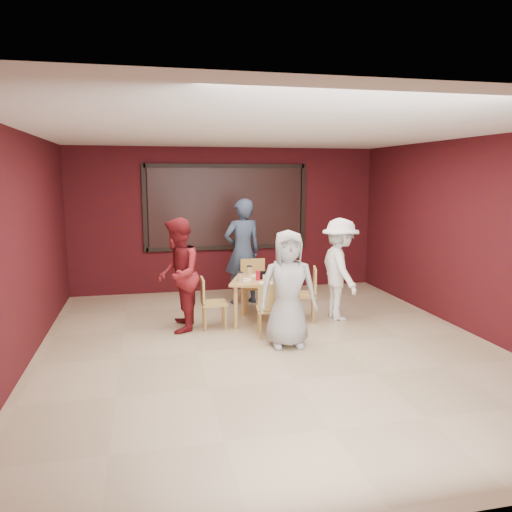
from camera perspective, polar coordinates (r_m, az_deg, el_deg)
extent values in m
plane|color=tan|center=(6.76, 1.56, -10.36)|extent=(7.00, 7.00, 0.00)
cube|color=black|center=(9.77, -3.37, 5.59)|extent=(3.00, 0.02, 1.50)
cube|color=tan|center=(7.63, 0.69, -2.82)|extent=(1.12, 1.12, 0.04)
cylinder|color=tan|center=(8.09, -1.51, -4.64)|extent=(0.06, 0.06, 0.65)
cylinder|color=tan|center=(8.02, 3.47, -4.78)|extent=(0.06, 0.06, 0.65)
cylinder|color=tan|center=(7.42, -2.33, -5.92)|extent=(0.06, 0.06, 0.65)
cylinder|color=tan|center=(7.34, 3.10, -6.10)|extent=(0.06, 0.06, 0.65)
cylinder|color=white|center=(7.36, 1.19, -3.07)|extent=(0.22, 0.22, 0.01)
cone|color=#EEBD54|center=(7.36, 1.19, -2.96)|extent=(0.20, 0.20, 0.02)
cylinder|color=beige|center=(7.30, 2.27, -2.67)|extent=(0.09, 0.09, 0.14)
cylinder|color=black|center=(7.28, 2.27, -2.09)|extent=(0.09, 0.09, 0.01)
cylinder|color=white|center=(7.89, 0.23, -2.24)|extent=(0.22, 0.22, 0.01)
cone|color=#EEBD54|center=(7.88, 0.23, -2.13)|extent=(0.20, 0.20, 0.02)
cylinder|color=beige|center=(7.93, -0.76, -1.71)|extent=(0.09, 0.09, 0.14)
cylinder|color=black|center=(7.92, -0.76, -1.17)|extent=(0.09, 0.09, 0.01)
cylinder|color=white|center=(7.57, -1.35, -2.74)|extent=(0.22, 0.22, 0.01)
cone|color=#EEBD54|center=(7.56, -1.35, -2.63)|extent=(0.20, 0.20, 0.02)
cylinder|color=beige|center=(7.42, -1.81, -2.47)|extent=(0.09, 0.09, 0.14)
cylinder|color=black|center=(7.41, -1.81, -1.89)|extent=(0.09, 0.09, 0.01)
cylinder|color=white|center=(7.69, 2.70, -2.55)|extent=(0.22, 0.22, 0.01)
cone|color=#EEBD54|center=(7.69, 2.70, -2.44)|extent=(0.20, 0.20, 0.02)
cylinder|color=beige|center=(7.81, 3.07, -1.88)|extent=(0.09, 0.09, 0.14)
cylinder|color=black|center=(7.80, 3.07, -1.34)|extent=(0.09, 0.09, 0.01)
cylinder|color=silver|center=(7.61, 1.28, -2.34)|extent=(0.06, 0.06, 0.10)
cylinder|color=silver|center=(7.55, 0.96, -2.48)|extent=(0.05, 0.05, 0.08)
cylinder|color=#B50C25|center=(7.55, 0.23, -2.24)|extent=(0.07, 0.07, 0.15)
cube|color=black|center=(7.65, 0.67, -2.20)|extent=(0.14, 0.09, 0.12)
cube|color=tan|center=(7.10, 1.65, -6.09)|extent=(0.43, 0.43, 0.04)
cylinder|color=tan|center=(7.32, 2.71, -7.28)|extent=(0.03, 0.03, 0.37)
cylinder|color=tan|center=(7.29, 0.29, -7.34)|extent=(0.03, 0.03, 0.37)
cylinder|color=tan|center=(7.03, 3.03, -7.98)|extent=(0.03, 0.03, 0.37)
cylinder|color=tan|center=(7.00, 0.51, -8.06)|extent=(0.03, 0.03, 0.37)
cube|color=tan|center=(6.88, 1.81, -4.72)|extent=(0.38, 0.08, 0.36)
cube|color=tan|center=(8.36, -0.14, -3.48)|extent=(0.43, 0.43, 0.04)
cylinder|color=tan|center=(8.22, -1.08, -5.30)|extent=(0.04, 0.04, 0.41)
cylinder|color=tan|center=(8.28, 1.23, -5.19)|extent=(0.04, 0.04, 0.41)
cylinder|color=tan|center=(8.54, -1.47, -4.75)|extent=(0.04, 0.04, 0.41)
cylinder|color=tan|center=(8.60, 0.75, -4.64)|extent=(0.04, 0.04, 0.41)
cube|color=tan|center=(8.49, -0.38, -1.64)|extent=(0.42, 0.05, 0.40)
cube|color=tan|center=(7.49, -4.81, -5.39)|extent=(0.38, 0.38, 0.04)
cylinder|color=tan|center=(7.42, -3.49, -7.11)|extent=(0.03, 0.03, 0.36)
cylinder|color=tan|center=(7.70, -3.82, -6.50)|extent=(0.03, 0.03, 0.36)
cylinder|color=tan|center=(7.38, -5.81, -7.22)|extent=(0.03, 0.03, 0.36)
cylinder|color=tan|center=(7.67, -6.05, -6.60)|extent=(0.03, 0.03, 0.36)
cube|color=tan|center=(7.42, -6.12, -3.87)|extent=(0.04, 0.37, 0.35)
cube|color=tan|center=(7.87, 5.36, -4.39)|extent=(0.50, 0.50, 0.04)
cylinder|color=tan|center=(8.08, 4.11, -5.62)|extent=(0.03, 0.03, 0.40)
cylinder|color=tan|center=(7.76, 4.16, -6.24)|extent=(0.03, 0.03, 0.40)
cylinder|color=tan|center=(8.09, 6.46, -5.63)|extent=(0.03, 0.03, 0.40)
cylinder|color=tan|center=(7.77, 6.61, -6.25)|extent=(0.03, 0.03, 0.40)
cube|color=tan|center=(7.83, 6.73, -2.74)|extent=(0.14, 0.40, 0.39)
imported|color=#A9A9A9|center=(6.60, 3.67, -3.78)|extent=(0.81, 0.57, 1.56)
imported|color=#2F3C54|center=(8.80, -1.55, 0.52)|extent=(0.74, 0.55, 1.87)
imported|color=maroon|center=(7.34, -8.92, -2.16)|extent=(0.73, 0.88, 1.66)
imported|color=white|center=(7.95, 9.56, -1.50)|extent=(0.60, 1.04, 1.61)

